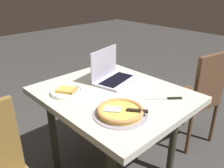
% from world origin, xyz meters
% --- Properties ---
extents(dining_table, '(1.04, 0.87, 0.75)m').
position_xyz_m(dining_table, '(0.00, 0.00, 0.66)').
color(dining_table, beige).
rests_on(dining_table, ground_plane).
extents(laptop, '(0.30, 0.38, 0.25)m').
position_xyz_m(laptop, '(0.16, -0.13, 0.80)').
color(laptop, '#B6B1C3').
rests_on(laptop, dining_table).
extents(pizza_plate, '(0.23, 0.23, 0.04)m').
position_xyz_m(pizza_plate, '(0.21, 0.25, 0.76)').
color(pizza_plate, white).
rests_on(pizza_plate, dining_table).
extents(pizza_tray, '(0.33, 0.33, 0.04)m').
position_xyz_m(pizza_tray, '(-0.25, 0.18, 0.77)').
color(pizza_tray, '#9F97A9').
rests_on(pizza_tray, dining_table).
extents(table_knife, '(0.17, 0.20, 0.01)m').
position_xyz_m(table_knife, '(-0.33, -0.19, 0.75)').
color(table_knife, '#B5B8BB').
rests_on(table_knife, dining_table).
extents(chair_far, '(0.45, 0.45, 0.93)m').
position_xyz_m(chair_far, '(-0.24, -0.85, 0.52)').
color(chair_far, brown).
rests_on(chair_far, ground_plane).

